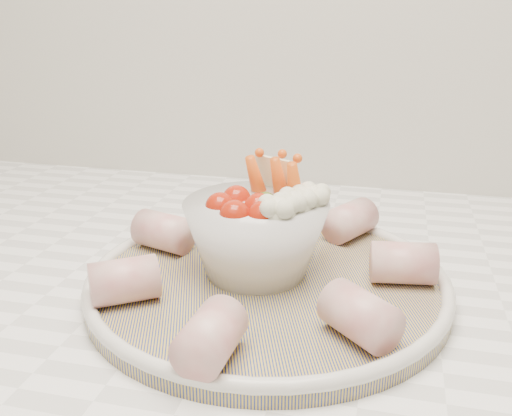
# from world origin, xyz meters

# --- Properties ---
(serving_platter) EXTENTS (0.41, 0.41, 0.02)m
(serving_platter) POSITION_xyz_m (0.08, 1.42, 0.93)
(serving_platter) COLOR navy
(serving_platter) RESTS_ON kitchen_counter
(veggie_bowl) EXTENTS (0.13, 0.13, 0.10)m
(veggie_bowl) POSITION_xyz_m (0.07, 1.42, 0.97)
(veggie_bowl) COLOR silver
(veggie_bowl) RESTS_ON serving_platter
(cured_meat_rolls) EXTENTS (0.29, 0.32, 0.04)m
(cured_meat_rolls) POSITION_xyz_m (0.08, 1.42, 0.95)
(cured_meat_rolls) COLOR #C25859
(cured_meat_rolls) RESTS_ON serving_platter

